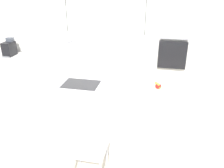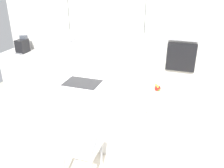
{
  "view_description": "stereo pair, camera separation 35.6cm",
  "coord_description": "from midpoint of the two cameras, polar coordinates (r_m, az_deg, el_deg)",
  "views": [
    {
      "loc": [
        0.78,
        -3.18,
        2.43
      ],
      "look_at": [
        0.1,
        0.0,
        0.97
      ],
      "focal_mm": 37.94,
      "sensor_mm": 36.0,
      "label": 1
    },
    {
      "loc": [
        1.13,
        -3.08,
        2.43
      ],
      "look_at": [
        0.1,
        0.0,
        0.97
      ],
      "focal_mm": 37.94,
      "sensor_mm": 36.0,
      "label": 2
    }
  ],
  "objects": [
    {
      "name": "chair_near",
      "position": [
        3.1,
        -4.41,
        -14.75
      ],
      "size": [
        0.46,
        0.41,
        0.86
      ],
      "color": "white",
      "rests_on": "ground"
    },
    {
      "name": "microwave",
      "position": [
        4.8,
        19.12,
        11.81
      ],
      "size": [
        0.54,
        0.08,
        0.34
      ],
      "primitive_type": "cube",
      "color": "#9E9EA3",
      "rests_on": "back_wall"
    },
    {
      "name": "oven",
      "position": [
        4.92,
        18.34,
        6.14
      ],
      "size": [
        0.56,
        0.08,
        0.56
      ],
      "primitive_type": "cube",
      "color": "black",
      "rests_on": "back_wall"
    },
    {
      "name": "pendant_light_right",
      "position": [
        3.25,
        10.81,
        9.8
      ],
      "size": [
        0.17,
        0.17,
        0.77
      ],
      "color": "silver"
    },
    {
      "name": "floor",
      "position": [
        4.08,
        1.19,
        -12.45
      ],
      "size": [
        6.6,
        6.6,
        0.0
      ],
      "primitive_type": "plane",
      "color": "beige",
      "rests_on": "ground"
    },
    {
      "name": "back_wall",
      "position": [
        5.0,
        7.05,
        10.92
      ],
      "size": [
        6.0,
        0.1,
        2.6
      ],
      "primitive_type": "cube",
      "color": "silver",
      "rests_on": "ground"
    },
    {
      "name": "coffee_machine",
      "position": [
        5.77,
        -19.14,
        8.72
      ],
      "size": [
        0.2,
        0.35,
        0.38
      ],
      "color": "black",
      "rests_on": "side_counter"
    },
    {
      "name": "pendant_light_left",
      "position": [
        3.56,
        -7.17,
        11.26
      ],
      "size": [
        0.17,
        0.17,
        0.77
      ],
      "color": "silver"
    },
    {
      "name": "kitchen_island",
      "position": [
        3.82,
        1.25,
        -6.85
      ],
      "size": [
        2.63,
        0.92,
        0.92
      ],
      "color": "white",
      "rests_on": "ground"
    },
    {
      "name": "faucet",
      "position": [
        3.86,
        -3.35,
        3.39
      ],
      "size": [
        0.02,
        0.17,
        0.22
      ],
      "color": "silver",
      "rests_on": "kitchen_island"
    },
    {
      "name": "fruit_bowl",
      "position": [
        3.44,
        13.82,
        -1.72
      ],
      "size": [
        0.26,
        0.26,
        0.15
      ],
      "color": "beige",
      "rests_on": "kitchen_island"
    },
    {
      "name": "side_counter",
      "position": [
        5.89,
        -17.73,
        3.14
      ],
      "size": [
        1.1,
        0.6,
        0.86
      ],
      "primitive_type": "cube",
      "color": "white",
      "rests_on": "ground"
    },
    {
      "name": "sink_basin",
      "position": [
        3.73,
        -4.49,
        0.16
      ],
      "size": [
        0.56,
        0.4,
        0.02
      ],
      "primitive_type": "cube",
      "color": "#2D2D30",
      "rests_on": "kitchen_island"
    }
  ]
}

